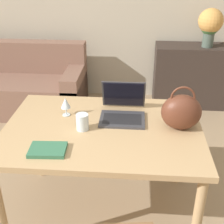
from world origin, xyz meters
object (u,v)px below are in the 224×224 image
object	(u,v)px
laptop	(123,107)
flower_vase	(210,24)
handbag	(181,112)
couch	(9,87)
wine_glass	(66,103)
drinking_glass	(82,122)

from	to	relation	value
laptop	flower_vase	world-z (taller)	flower_vase
laptop	handbag	world-z (taller)	handbag
couch	wine_glass	distance (m)	2.05
laptop	drinking_glass	distance (m)	0.34
laptop	handbag	distance (m)	0.43
couch	wine_glass	xyz separation A→B (m)	(1.12, -1.61, 0.59)
laptop	drinking_glass	bearing A→B (deg)	-139.72
laptop	flower_vase	size ratio (longest dim) A/B	0.73
laptop	handbag	size ratio (longest dim) A/B	1.10
drinking_glass	wine_glass	size ratio (longest dim) A/B	0.81
laptop	drinking_glass	size ratio (longest dim) A/B	2.99
couch	drinking_glass	world-z (taller)	drinking_glass
wine_glass	handbag	world-z (taller)	handbag
laptop	wine_glass	size ratio (longest dim) A/B	2.43
laptop	wine_glass	distance (m)	0.41
couch	laptop	xyz separation A→B (m)	(1.54, -1.58, 0.56)
handbag	couch	bearing A→B (deg)	138.02
flower_vase	laptop	bearing A→B (deg)	-117.50
couch	drinking_glass	xyz separation A→B (m)	(1.28, -1.80, 0.55)
wine_glass	flower_vase	world-z (taller)	flower_vase
flower_vase	wine_glass	bearing A→B (deg)	-126.32
wine_glass	drinking_glass	bearing A→B (deg)	-51.51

